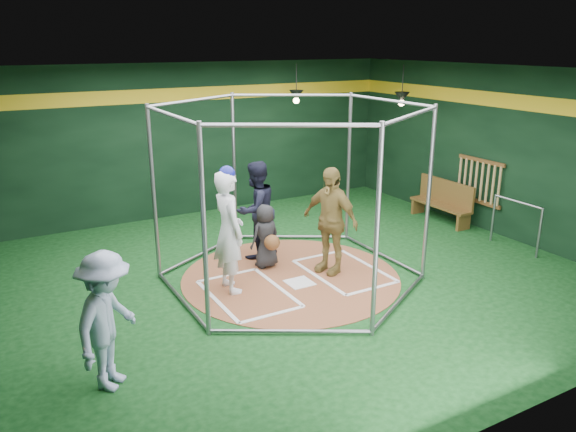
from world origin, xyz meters
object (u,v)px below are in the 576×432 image
batter_figure (229,230)px  visitor_leopard (330,220)px  dugout_bench (443,200)px  umpire (256,210)px

batter_figure → visitor_leopard: size_ratio=1.10×
dugout_bench → batter_figure: bearing=-169.7°
visitor_leopard → batter_figure: bearing=-115.6°
visitor_leopard → umpire: bearing=-168.8°
batter_figure → umpire: 1.55m
umpire → dugout_bench: 4.72m
batter_figure → visitor_leopard: bearing=-4.9°
dugout_bench → visitor_leopard: bearing=-162.9°
visitor_leopard → dugout_bench: bearing=86.4°
batter_figure → visitor_leopard: 1.86m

